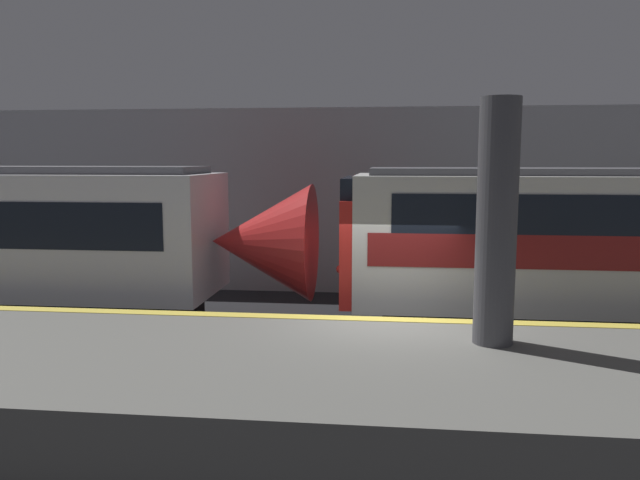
% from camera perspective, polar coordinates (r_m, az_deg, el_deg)
% --- Properties ---
extents(ground_plane, '(120.00, 120.00, 0.00)m').
position_cam_1_polar(ground_plane, '(11.16, 6.38, -12.12)').
color(ground_plane, black).
extents(platform, '(40.00, 4.44, 1.03)m').
position_cam_1_polar(platform, '(8.90, 6.38, -13.80)').
color(platform, slate).
rests_on(platform, ground).
extents(station_rear_barrier, '(50.00, 0.15, 5.11)m').
position_cam_1_polar(station_rear_barrier, '(17.21, 6.56, 3.48)').
color(station_rear_barrier, '#939399').
rests_on(station_rear_barrier, ground).
extents(support_pillar_near, '(0.58, 0.58, 3.58)m').
position_cam_1_polar(support_pillar_near, '(9.37, 15.84, 1.52)').
color(support_pillar_near, '#47474C').
rests_on(support_pillar_near, platform).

